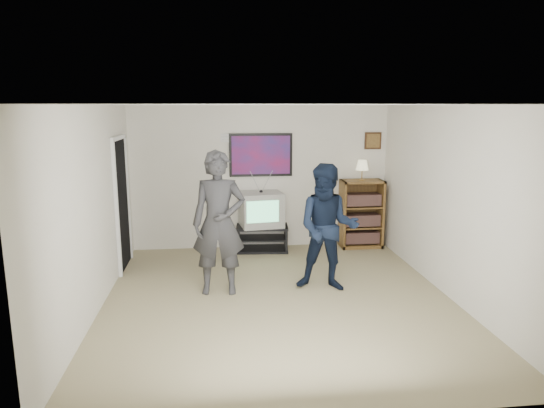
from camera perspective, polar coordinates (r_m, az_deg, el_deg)
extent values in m
cube|color=#706547|center=(6.45, 0.79, -11.20)|extent=(4.50, 5.00, 0.01)
cube|color=white|center=(5.95, 0.86, 11.59)|extent=(4.50, 5.00, 0.01)
cube|color=silver|center=(8.53, -1.32, 3.13)|extent=(4.50, 0.01, 2.50)
cube|color=silver|center=(6.21, -20.22, -0.73)|extent=(0.01, 5.00, 2.50)
cube|color=silver|center=(6.74, 20.15, 0.19)|extent=(0.01, 5.00, 2.50)
cube|color=black|center=(8.43, -1.17, -2.71)|extent=(0.93, 0.56, 0.04)
cube|color=black|center=(8.53, -1.16, -5.34)|extent=(0.93, 0.56, 0.04)
cube|color=black|center=(8.45, -3.97, -4.11)|extent=(0.08, 0.48, 0.44)
cube|color=black|center=(8.53, 1.61, -3.94)|extent=(0.08, 0.48, 0.44)
imported|color=#2E2E30|center=(6.46, -6.27, -2.25)|extent=(0.74, 0.51, 1.93)
imported|color=black|center=(6.59, 6.56, -2.80)|extent=(0.99, 0.86, 1.74)
cube|color=white|center=(6.58, -6.45, 0.30)|extent=(0.07, 0.12, 0.03)
cube|color=white|center=(6.72, 5.74, -0.71)|extent=(0.06, 0.11, 0.03)
cube|color=black|center=(8.46, -1.32, 5.78)|extent=(1.10, 0.03, 0.75)
cube|color=white|center=(8.40, -5.10, 7.76)|extent=(0.28, 0.02, 0.14)
cube|color=black|center=(8.85, 11.79, 7.30)|extent=(0.30, 0.03, 0.30)
cube|color=black|center=(7.79, -17.28, -0.06)|extent=(0.03, 0.85, 2.00)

